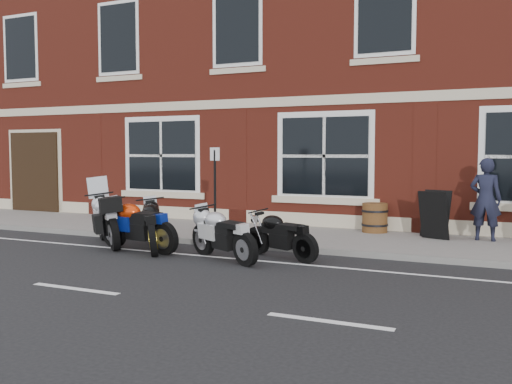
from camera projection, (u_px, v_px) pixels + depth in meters
ground at (182, 256)px, 11.35m from camera, size 80.00×80.00×0.00m
sidewalk at (247, 234)px, 14.07m from camera, size 30.00×3.00×0.12m
kerb at (216, 243)px, 12.63m from camera, size 30.00×0.16×0.12m
pub_building at (337, 43)px, 20.45m from camera, size 24.00×12.00×12.00m
moto_touring_silver at (109, 217)px, 12.75m from camera, size 1.80×1.64×1.51m
moto_sport_red at (138, 223)px, 11.99m from camera, size 2.20×0.57×1.00m
moto_sport_black at (155, 224)px, 12.08m from camera, size 1.33×1.85×0.97m
moto_sport_silver at (223, 232)px, 10.93m from camera, size 1.88×1.07×0.92m
moto_naked_black at (280, 234)px, 11.12m from camera, size 1.77×0.82×0.84m
pedestrian_left at (486, 199)px, 12.53m from camera, size 0.70×0.48×1.83m
a_board_sign at (435, 214)px, 12.86m from camera, size 0.76×0.63×1.09m
barrel_planter at (375, 218)px, 13.89m from camera, size 0.64×0.64×0.71m
parking_sign at (215, 186)px, 12.70m from camera, size 0.28×0.11×2.05m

